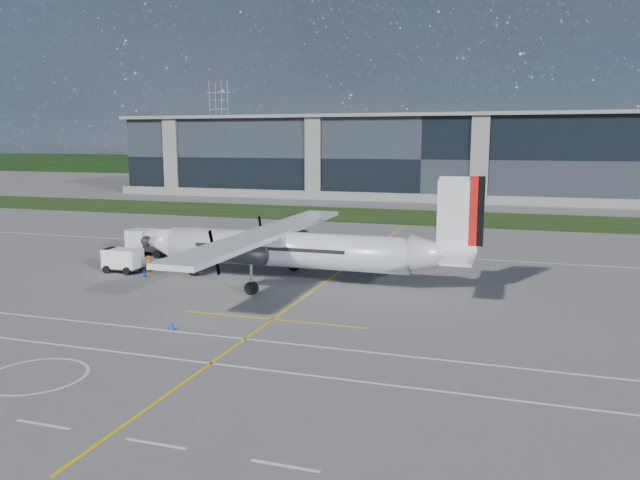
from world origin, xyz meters
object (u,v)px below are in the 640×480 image
object	(u,v)px
safety_cone_fwd	(137,270)
safety_cone_nose_port	(145,274)
pylon_west	(219,128)
ground_crew_person	(149,264)
safety_cone_portwing	(172,326)
safety_cone_nose_stbd	(175,266)
turboprop_aircraft	(299,229)
baggage_tug	(123,261)
fuel_tanker_truck	(157,242)

from	to	relation	value
safety_cone_fwd	safety_cone_nose_port	world-z (taller)	same
pylon_west	safety_cone_nose_port	bearing A→B (deg)	-65.13
ground_crew_person	safety_cone_portwing	world-z (taller)	ground_crew_person
safety_cone_fwd	safety_cone_nose_stbd	xyz separation A→B (m)	(1.90, 2.70, 0.00)
turboprop_aircraft	baggage_tug	size ratio (longest dim) A/B	8.69
turboprop_aircraft	baggage_tug	bearing A→B (deg)	-178.08
safety_cone_portwing	safety_cone_fwd	bearing A→B (deg)	130.75
turboprop_aircraft	safety_cone_portwing	size ratio (longest dim) A/B	56.28
baggage_tug	safety_cone_fwd	world-z (taller)	baggage_tug
safety_cone_portwing	pylon_west	bearing A→B (deg)	116.09
pylon_west	ground_crew_person	size ratio (longest dim) A/B	16.55
ground_crew_person	safety_cone_nose_stbd	xyz separation A→B (m)	(0.69, 2.78, -0.66)
turboprop_aircraft	pylon_west	bearing A→B (deg)	119.02
fuel_tanker_truck	safety_cone_fwd	distance (m)	7.96
turboprop_aircraft	safety_cone_nose_stbd	size ratio (longest dim) A/B	56.28
safety_cone_nose_stbd	turboprop_aircraft	bearing A→B (deg)	-9.75
pylon_west	safety_cone_portwing	distance (m)	178.49
safety_cone_portwing	safety_cone_nose_port	distance (m)	15.18
fuel_tanker_truck	safety_cone_nose_stbd	world-z (taller)	fuel_tanker_truck
ground_crew_person	safety_cone_fwd	bearing A→B (deg)	103.00
safety_cone_portwing	safety_cone_fwd	xyz separation A→B (m)	(-10.95, 12.71, 0.00)
safety_cone_nose_port	safety_cone_nose_stbd	xyz separation A→B (m)	(0.57, 3.66, 0.00)
turboprop_aircraft	ground_crew_person	bearing A→B (deg)	-176.79
turboprop_aircraft	safety_cone_portwing	world-z (taller)	turboprop_aircraft
pylon_west	turboprop_aircraft	xyz separation A→B (m)	(81.23, -146.41, -10.78)
safety_cone_portwing	safety_cone_nose_stbd	distance (m)	17.87
baggage_tug	safety_cone_portwing	xyz separation A→B (m)	(12.39, -12.82, -0.72)
baggage_tug	safety_cone_nose_stbd	distance (m)	4.28
fuel_tanker_truck	safety_cone_nose_stbd	bearing A→B (deg)	-44.76
turboprop_aircraft	safety_cone_portwing	distance (m)	14.24
pylon_west	ground_crew_person	xyz separation A→B (m)	(68.50, -147.13, -14.09)
fuel_tanker_truck	safety_cone_fwd	xyz separation A→B (m)	(2.82, -7.37, -1.06)
ground_crew_person	safety_cone_portwing	size ratio (longest dim) A/B	3.63
fuel_tanker_truck	safety_cone_nose_port	distance (m)	9.38
safety_cone_nose_stbd	fuel_tanker_truck	bearing A→B (deg)	135.24
pylon_west	safety_cone_fwd	world-z (taller)	pylon_west
safety_cone_fwd	safety_cone_nose_port	xyz separation A→B (m)	(1.33, -0.97, 0.00)
safety_cone_fwd	safety_cone_nose_stbd	world-z (taller)	same
safety_cone_nose_port	safety_cone_nose_stbd	bearing A→B (deg)	81.15
ground_crew_person	baggage_tug	bearing A→B (deg)	102.84
pylon_west	safety_cone_nose_port	size ratio (longest dim) A/B	60.00
safety_cone_fwd	safety_cone_nose_port	distance (m)	1.65
turboprop_aircraft	safety_cone_fwd	bearing A→B (deg)	-177.43
pylon_west	ground_crew_person	distance (m)	162.90
ground_crew_person	safety_cone_fwd	distance (m)	1.38
fuel_tanker_truck	baggage_tug	bearing A→B (deg)	-79.26
turboprop_aircraft	safety_cone_nose_stbd	distance (m)	12.85
safety_cone_nose_port	baggage_tug	bearing A→B (deg)	158.71
turboprop_aircraft	fuel_tanker_truck	bearing A→B (deg)	158.07
fuel_tanker_truck	baggage_tug	world-z (taller)	fuel_tanker_truck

